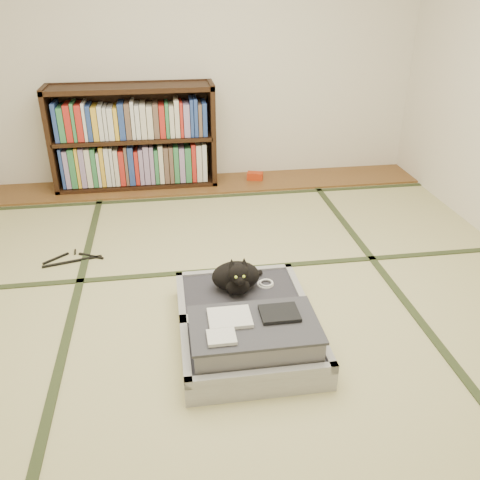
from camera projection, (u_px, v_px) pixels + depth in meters
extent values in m
plane|color=tan|center=(240.00, 303.00, 3.10)|extent=(4.50, 4.50, 0.00)
cube|color=brown|center=(209.00, 184.00, 4.85)|extent=(4.00, 0.50, 0.02)
cube|color=#B02D0E|center=(255.00, 176.00, 4.91)|extent=(0.17, 0.13, 0.07)
plane|color=silver|center=(203.00, 49.00, 4.52)|extent=(4.00, 0.00, 4.00)
cube|color=#2D381E|center=(71.00, 317.00, 2.96)|extent=(0.05, 4.50, 0.01)
cube|color=#2D381E|center=(396.00, 289.00, 3.23)|extent=(0.05, 4.50, 0.01)
cube|color=#2D381E|center=(232.00, 269.00, 3.45)|extent=(4.00, 0.05, 0.01)
cube|color=#2D381E|center=(212.00, 196.00, 4.59)|extent=(4.00, 0.05, 0.01)
cube|color=black|center=(52.00, 141.00, 4.51)|extent=(0.04, 0.34, 0.94)
cube|color=black|center=(212.00, 134.00, 4.70)|extent=(0.04, 0.34, 0.94)
cube|color=black|center=(138.00, 183.00, 4.81)|extent=(1.47, 0.34, 0.04)
cube|color=black|center=(129.00, 88.00, 4.40)|extent=(1.47, 0.34, 0.04)
cube|color=black|center=(134.00, 138.00, 4.61)|extent=(1.41, 0.34, 0.03)
cube|color=black|center=(135.00, 133.00, 4.75)|extent=(1.47, 0.02, 0.94)
cube|color=gray|center=(136.00, 162.00, 4.69)|extent=(1.32, 0.24, 0.40)
cube|color=gray|center=(132.00, 118.00, 4.50)|extent=(1.32, 0.24, 0.36)
cube|color=#A2A3A7|center=(254.00, 355.00, 2.57)|extent=(0.72, 0.48, 0.13)
cube|color=#2C2B33|center=(254.00, 350.00, 2.56)|extent=(0.65, 0.41, 0.09)
cube|color=#A2A3A7|center=(262.00, 375.00, 2.35)|extent=(0.72, 0.04, 0.05)
cube|color=#A2A3A7|center=(247.00, 319.00, 2.74)|extent=(0.72, 0.04, 0.05)
cube|color=#A2A3A7|center=(186.00, 352.00, 2.50)|extent=(0.04, 0.48, 0.05)
cube|color=#A2A3A7|center=(320.00, 338.00, 2.59)|extent=(0.04, 0.48, 0.05)
cube|color=#A2A3A7|center=(240.00, 302.00, 3.00)|extent=(0.72, 0.48, 0.13)
cube|color=#2C2B33|center=(240.00, 297.00, 2.98)|extent=(0.65, 0.41, 0.09)
cube|color=#A2A3A7|center=(246.00, 315.00, 2.77)|extent=(0.72, 0.04, 0.05)
cube|color=#A2A3A7|center=(234.00, 273.00, 3.16)|extent=(0.72, 0.04, 0.05)
cube|color=#A2A3A7|center=(181.00, 297.00, 2.92)|extent=(0.04, 0.48, 0.05)
cube|color=#A2A3A7|center=(297.00, 288.00, 3.01)|extent=(0.04, 0.48, 0.05)
cylinder|color=black|center=(246.00, 316.00, 2.75)|extent=(0.65, 0.02, 0.02)
cube|color=gray|center=(254.00, 336.00, 2.52)|extent=(0.62, 0.38, 0.13)
cube|color=#37363E|center=(254.00, 325.00, 2.48)|extent=(0.64, 0.40, 0.01)
cube|color=silver|center=(230.00, 318.00, 2.50)|extent=(0.21, 0.17, 0.02)
cube|color=black|center=(279.00, 313.00, 2.54)|extent=(0.19, 0.15, 0.02)
cube|color=silver|center=(221.00, 337.00, 2.37)|extent=(0.14, 0.12, 0.02)
cube|color=white|center=(217.00, 392.00, 2.34)|extent=(0.06, 0.01, 0.04)
cube|color=white|center=(242.00, 391.00, 2.36)|extent=(0.05, 0.01, 0.03)
cube|color=orange|center=(313.00, 381.00, 2.40)|extent=(0.05, 0.01, 0.03)
cube|color=#197F33|center=(299.00, 380.00, 2.38)|extent=(0.04, 0.01, 0.03)
ellipsoid|color=black|center=(236.00, 276.00, 2.95)|extent=(0.28, 0.18, 0.17)
ellipsoid|color=black|center=(238.00, 286.00, 2.88)|extent=(0.14, 0.10, 0.10)
ellipsoid|color=black|center=(238.00, 273.00, 2.81)|extent=(0.12, 0.11, 0.11)
sphere|color=black|center=(240.00, 281.00, 2.78)|extent=(0.05, 0.05, 0.05)
cone|color=black|center=(232.00, 263.00, 2.80)|extent=(0.04, 0.05, 0.06)
cone|color=black|center=(244.00, 262.00, 2.80)|extent=(0.04, 0.05, 0.06)
sphere|color=#A5BF33|center=(236.00, 277.00, 2.76)|extent=(0.02, 0.02, 0.02)
sphere|color=#A5BF33|center=(244.00, 277.00, 2.76)|extent=(0.02, 0.02, 0.02)
cylinder|color=black|center=(249.00, 276.00, 3.06)|extent=(0.17, 0.10, 0.03)
torus|color=white|center=(265.00, 284.00, 3.02)|extent=(0.10, 0.10, 0.01)
torus|color=white|center=(266.00, 283.00, 3.01)|extent=(0.08, 0.08, 0.01)
cube|color=black|center=(72.00, 261.00, 3.53)|extent=(0.39, 0.12, 0.01)
cube|color=black|center=(56.00, 258.00, 3.57)|extent=(0.16, 0.14, 0.01)
cube|color=black|center=(91.00, 256.00, 3.60)|extent=(0.18, 0.11, 0.01)
cylinder|color=black|center=(75.00, 252.00, 3.66)|extent=(0.02, 0.07, 0.01)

